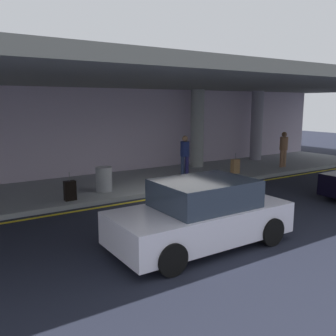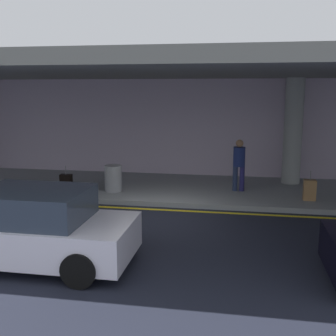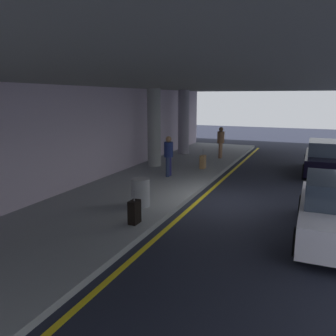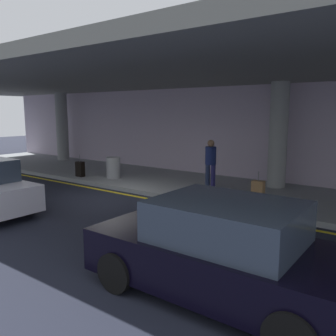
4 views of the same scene
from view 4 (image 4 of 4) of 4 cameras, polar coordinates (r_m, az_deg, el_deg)
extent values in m
plane|color=#1C1F2C|center=(11.68, -9.69, -4.85)|extent=(60.00, 60.00, 0.00)
cube|color=gray|center=(13.93, -0.46, -2.14)|extent=(26.00, 4.20, 0.15)
cube|color=yellow|center=(12.17, -7.22, -4.20)|extent=(26.00, 0.14, 0.01)
cylinder|color=gray|center=(20.28, -16.75, 6.42)|extent=(0.63, 0.63, 3.65)
cylinder|color=gray|center=(12.88, 17.40, 5.07)|extent=(0.63, 0.63, 3.65)
cube|color=slate|center=(13.31, -1.82, 14.10)|extent=(28.00, 13.20, 0.30)
cube|color=#B8A8BD|center=(15.54, 4.55, 5.79)|extent=(26.00, 0.30, 3.80)
cylinder|color=black|center=(10.47, -21.57, -5.18)|extent=(0.64, 0.22, 0.64)
cube|color=black|center=(5.57, 8.42, -14.69)|extent=(4.10, 1.80, 0.70)
cube|color=#2D3847|center=(5.30, 9.55, -8.47)|extent=(2.10, 1.60, 0.60)
cylinder|color=black|center=(6.00, 24.39, -16.06)|extent=(0.64, 0.22, 0.64)
cylinder|color=black|center=(6.98, 1.76, -11.61)|extent=(0.64, 0.22, 0.64)
cylinder|color=black|center=(5.78, -8.31, -16.30)|extent=(0.64, 0.22, 0.64)
cylinder|color=#202B4A|center=(12.47, 6.42, -1.25)|extent=(0.16, 0.16, 0.82)
cylinder|color=#1F1E52|center=(12.37, 7.30, -1.36)|extent=(0.16, 0.16, 0.82)
cylinder|color=#141F50|center=(12.31, 6.92, 2.00)|extent=(0.38, 0.38, 0.62)
sphere|color=#8C6647|center=(12.27, 6.96, 3.99)|extent=(0.24, 0.24, 0.24)
cube|color=olive|center=(10.80, 14.32, -3.63)|extent=(0.36, 0.22, 0.62)
cylinder|color=slate|center=(10.72, 14.42, -1.28)|extent=(0.02, 0.02, 0.28)
cube|color=black|center=(14.91, -14.03, -0.16)|extent=(0.36, 0.22, 0.62)
cylinder|color=slate|center=(14.84, -14.09, 1.55)|extent=(0.02, 0.02, 0.28)
cylinder|color=gray|center=(14.23, -8.82, 0.04)|extent=(0.56, 0.56, 0.85)
camera|label=1|loc=(15.03, -60.52, 5.94)|focal=39.14mm
camera|label=2|loc=(6.67, -79.68, 6.97)|focal=44.69mm
camera|label=3|loc=(19.57, -38.62, 8.93)|focal=36.52mm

